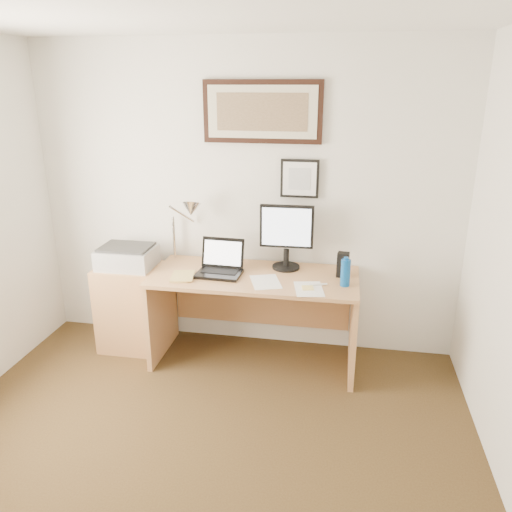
% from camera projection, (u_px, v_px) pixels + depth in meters
% --- Properties ---
extents(wall_back, '(3.50, 0.02, 2.50)m').
position_uv_depth(wall_back, '(244.00, 201.00, 4.07)').
color(wall_back, white).
rests_on(wall_back, ground).
extents(side_cabinet, '(0.50, 0.40, 0.73)m').
position_uv_depth(side_cabinet, '(131.00, 307.00, 4.21)').
color(side_cabinet, '#B07949').
rests_on(side_cabinet, floor).
extents(water_bottle, '(0.07, 0.07, 0.20)m').
position_uv_depth(water_bottle, '(345.00, 273.00, 3.63)').
color(water_bottle, '#0B4B9A').
rests_on(water_bottle, desk).
extents(bottle_cap, '(0.04, 0.04, 0.02)m').
position_uv_depth(bottle_cap, '(346.00, 259.00, 3.59)').
color(bottle_cap, '#0B4B9A').
rests_on(bottle_cap, water_bottle).
extents(speaker, '(0.09, 0.08, 0.19)m').
position_uv_depth(speaker, '(343.00, 265.00, 3.80)').
color(speaker, black).
rests_on(speaker, desk).
extents(paper_sheet_a, '(0.29, 0.34, 0.00)m').
position_uv_depth(paper_sheet_a, '(266.00, 282.00, 3.73)').
color(paper_sheet_a, white).
rests_on(paper_sheet_a, desk).
extents(paper_sheet_b, '(0.25, 0.32, 0.00)m').
position_uv_depth(paper_sheet_b, '(309.00, 289.00, 3.60)').
color(paper_sheet_b, white).
rests_on(paper_sheet_b, desk).
extents(sticky_pad, '(0.10, 0.10, 0.01)m').
position_uv_depth(sticky_pad, '(308.00, 288.00, 3.60)').
color(sticky_pad, '#F8E075').
rests_on(sticky_pad, desk).
extents(marker_pen, '(0.14, 0.06, 0.02)m').
position_uv_depth(marker_pen, '(318.00, 285.00, 3.66)').
color(marker_pen, white).
rests_on(marker_pen, desk).
extents(book, '(0.21, 0.26, 0.02)m').
position_uv_depth(book, '(172.00, 276.00, 3.81)').
color(book, tan).
rests_on(book, desk).
extents(desk, '(1.60, 0.70, 0.75)m').
position_uv_depth(desk, '(256.00, 298.00, 4.02)').
color(desk, '#B07949').
rests_on(desk, floor).
extents(laptop, '(0.35, 0.31, 0.26)m').
position_uv_depth(laptop, '(220.00, 266.00, 3.88)').
color(laptop, black).
rests_on(laptop, desk).
extents(lcd_monitor, '(0.42, 0.22, 0.52)m').
position_uv_depth(lcd_monitor, '(287.00, 234.00, 3.90)').
color(lcd_monitor, black).
rests_on(lcd_monitor, desk).
extents(printer, '(0.44, 0.34, 0.18)m').
position_uv_depth(printer, '(127.00, 257.00, 4.06)').
color(printer, '#A6A6A9').
rests_on(printer, side_cabinet).
extents(desk_lamp, '(0.29, 0.27, 0.53)m').
position_uv_depth(desk_lamp, '(190.00, 211.00, 3.98)').
color(desk_lamp, silver).
rests_on(desk_lamp, desk).
extents(picture_large, '(0.92, 0.04, 0.47)m').
position_uv_depth(picture_large, '(262.00, 112.00, 3.78)').
color(picture_large, black).
rests_on(picture_large, wall_back).
extents(picture_small, '(0.30, 0.03, 0.30)m').
position_uv_depth(picture_small, '(300.00, 179.00, 3.90)').
color(picture_small, black).
rests_on(picture_small, wall_back).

